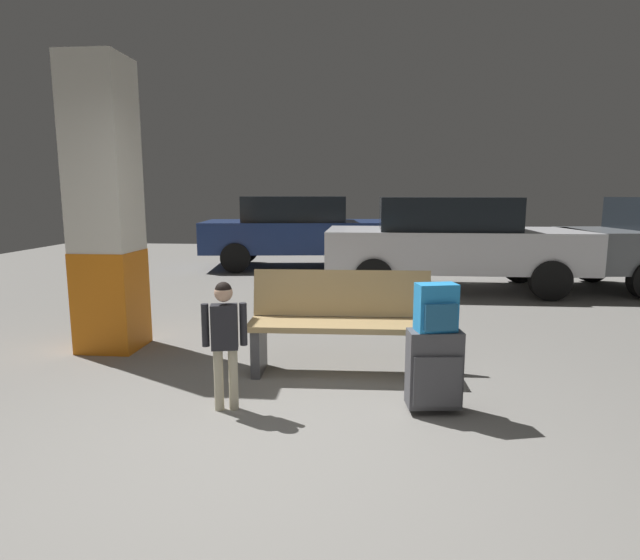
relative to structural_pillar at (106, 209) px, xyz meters
The scene contains 8 objects.
ground_plane 3.19m from the structural_pillar, 45.86° to the left, with size 18.00×18.00×0.10m, color gray.
structural_pillar is the anchor object (origin of this frame).
bench 2.60m from the structural_pillar, 11.86° to the right, with size 1.61×0.57×0.89m.
suitcase 3.52m from the structural_pillar, 23.26° to the right, with size 0.40×0.27×0.60m.
backpack_bright 3.41m from the structural_pillar, 23.25° to the right, with size 0.31×0.25×0.34m.
child 2.27m from the structural_pillar, 42.16° to the right, with size 0.32×0.19×0.95m.
parked_car_far 6.25m from the structural_pillar, 79.72° to the left, with size 4.27×2.16×1.51m.
parked_car_near 5.45m from the structural_pillar, 43.42° to the left, with size 4.10×1.81×1.51m.
Camera 1 is at (0.62, -3.01, 1.57)m, focal length 29.36 mm.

